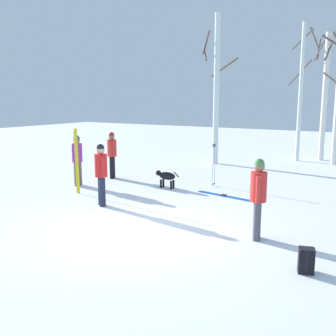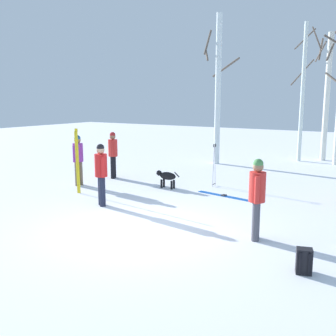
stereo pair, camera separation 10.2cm
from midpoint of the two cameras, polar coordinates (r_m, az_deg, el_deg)
name	(u,v)px [view 2 (the right image)]	position (r m, az deg, el deg)	size (l,w,h in m)	color
ground_plane	(140,230)	(8.91, -3.84, -9.00)	(60.00, 60.00, 0.00)	white
person_0	(101,171)	(10.74, -9.51, -0.39)	(0.44, 0.34, 1.72)	#1E2338
person_1	(113,152)	(14.48, -7.88, 2.35)	(0.34, 0.48, 1.72)	black
person_2	(78,157)	(13.44, -12.83, 1.60)	(0.34, 0.51, 1.72)	#72604C
person_4	(257,194)	(8.24, 13.26, -3.72)	(0.34, 0.50, 1.72)	#4C4C56
dog	(167,176)	(12.81, 0.02, -1.25)	(0.90, 0.23, 0.57)	black
ski_pair_planted_0	(77,161)	(12.33, -12.92, 0.96)	(0.16, 0.02, 2.02)	yellow
ski_pair_lying_0	(225,196)	(11.93, 8.59, -4.08)	(1.93, 0.48, 0.05)	blue
ski_poles_0	(214,164)	(13.12, 7.02, 0.62)	(0.07, 0.22, 1.43)	#B2B2BC
backpack_0	(304,261)	(7.14, 19.70, -12.73)	(0.31, 0.33, 0.44)	black
birch_tree_0	(218,88)	(17.66, 7.46, 11.56)	(1.51, 1.53, 6.54)	silver
birch_tree_1	(303,89)	(19.33, 19.38, 10.85)	(1.64, 1.60, 6.33)	silver
birch_tree_2	(327,94)	(19.92, 22.43, 9.95)	(1.11, 1.03, 5.91)	silver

